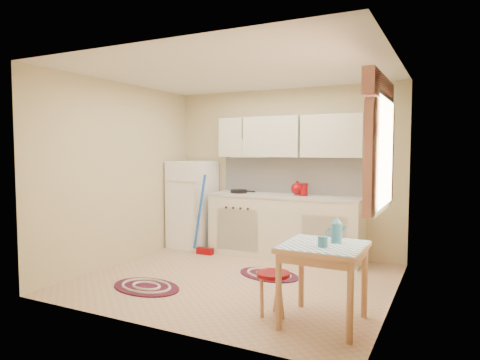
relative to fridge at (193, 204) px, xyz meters
The scene contains 14 objects.
room_shell 2.09m from the fridge, 32.34° to the right, with size 3.64×3.60×2.52m.
fridge is the anchor object (origin of this frame).
broom 0.57m from the fridge, 38.19° to the right, with size 0.28×0.12×1.20m, color blue, non-canonical shape.
base_cabinets 1.59m from the fridge, ahead, with size 2.25×0.60×0.88m, color beige.
countertop 1.58m from the fridge, ahead, with size 2.27×0.62×0.04m, color beige.
frying_pan 0.88m from the fridge, ahead, with size 0.26×0.26×0.05m, color black.
red_kettle 1.79m from the fridge, ahead, with size 0.20×0.18×0.20m, color maroon, non-canonical shape.
red_canister 1.88m from the fridge, ahead, with size 0.12×0.12×0.16m, color maroon.
table 3.46m from the fridge, 37.06° to the right, with size 0.72×0.72×0.72m, color tan.
stool 3.15m from the fridge, 42.90° to the right, with size 0.32×0.32×0.42m, color maroon.
coffee_pot 3.45m from the fridge, 34.62° to the right, with size 0.12×0.11×0.25m, color teal, non-canonical shape.
mug 3.52m from the fridge, 38.18° to the right, with size 0.09×0.09×0.10m, color teal.
rug_center 2.08m from the fridge, 28.00° to the right, with size 0.82×0.55×0.02m, color maroon, non-canonical shape.
rug_left 2.22m from the fridge, 71.62° to the right, with size 0.88×0.58×0.02m, color maroon, non-canonical shape.
Camera 1 is at (2.34, -4.55, 1.57)m, focal length 32.00 mm.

